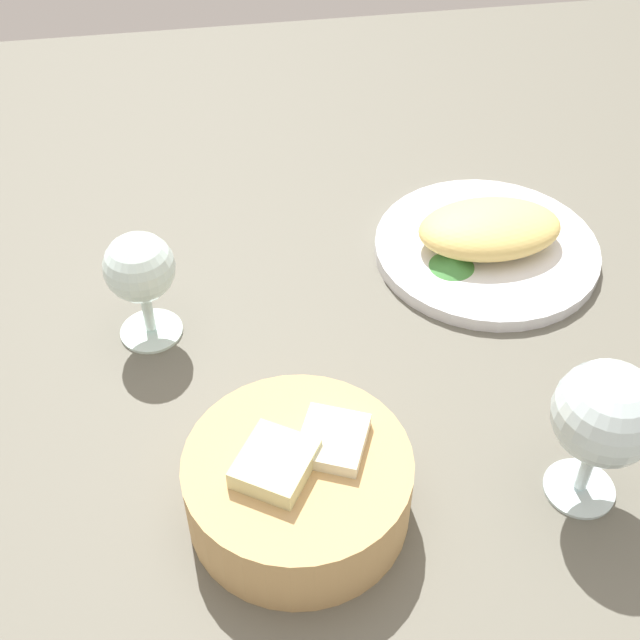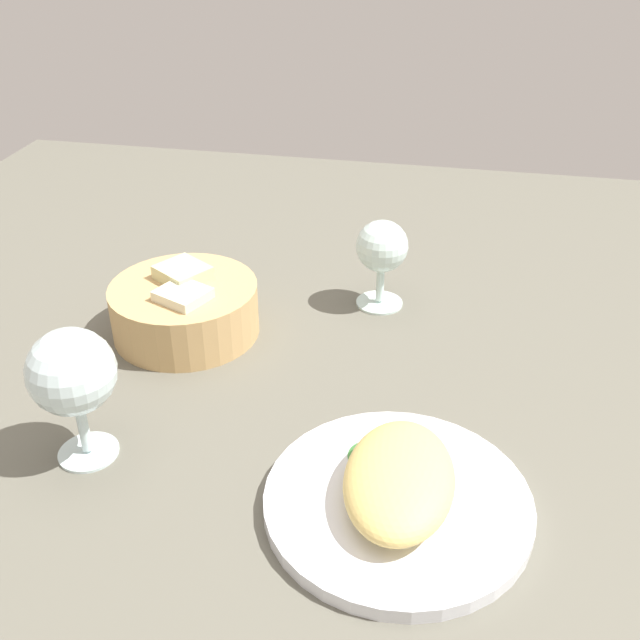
% 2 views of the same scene
% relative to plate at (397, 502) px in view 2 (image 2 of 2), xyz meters
% --- Properties ---
extents(ground_plane, '(1.40, 1.40, 0.02)m').
position_rel_plate_xyz_m(ground_plane, '(0.16, 0.13, -0.02)').
color(ground_plane, '#5E5B4F').
extents(plate, '(0.23, 0.23, 0.01)m').
position_rel_plate_xyz_m(plate, '(0.00, 0.00, 0.00)').
color(plate, silver).
rests_on(plate, ground_plane).
extents(omelette, '(0.15, 0.09, 0.04)m').
position_rel_plate_xyz_m(omelette, '(0.00, 0.00, 0.03)').
color(omelette, '#E0C06B').
rests_on(omelette, plate).
extents(lettuce_garnish, '(0.05, 0.05, 0.01)m').
position_rel_plate_xyz_m(lettuce_garnish, '(0.05, 0.03, 0.01)').
color(lettuce_garnish, '#3F843C').
rests_on(lettuce_garnish, plate).
extents(bread_basket, '(0.17, 0.17, 0.08)m').
position_rel_plate_xyz_m(bread_basket, '(0.23, 0.28, 0.03)').
color(bread_basket, tan).
rests_on(bread_basket, ground_plane).
extents(wine_glass_near, '(0.06, 0.06, 0.11)m').
position_rel_plate_xyz_m(wine_glass_near, '(0.34, 0.06, 0.07)').
color(wine_glass_near, silver).
rests_on(wine_glass_near, ground_plane).
extents(wine_glass_far, '(0.08, 0.08, 0.13)m').
position_rel_plate_xyz_m(wine_glass_far, '(0.01, 0.29, 0.08)').
color(wine_glass_far, silver).
rests_on(wine_glass_far, ground_plane).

